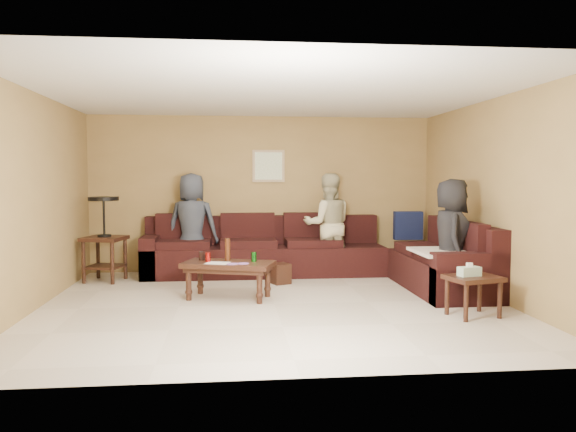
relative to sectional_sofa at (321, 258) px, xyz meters
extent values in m
plane|color=beige|center=(-0.81, -1.52, -0.33)|extent=(5.50, 5.50, 0.00)
cube|color=silver|center=(-0.81, -1.52, 2.12)|extent=(5.50, 5.00, 0.10)
cube|color=olive|center=(-0.81, 0.98, 0.92)|extent=(5.50, 0.10, 2.50)
cube|color=olive|center=(-0.81, -4.02, 0.92)|extent=(5.50, 0.10, 2.50)
cube|color=olive|center=(-3.56, -1.52, 0.92)|extent=(0.10, 5.00, 2.50)
cube|color=olive|center=(1.94, -1.52, 0.92)|extent=(0.10, 5.00, 2.50)
cube|color=black|center=(-0.81, 0.53, -0.10)|extent=(3.70, 0.90, 0.45)
cube|color=black|center=(-0.81, 0.86, 0.35)|extent=(3.70, 0.24, 0.45)
cube|color=black|center=(-2.54, 0.53, -0.01)|extent=(0.24, 0.90, 0.63)
cube|color=black|center=(1.49, -0.92, -0.10)|extent=(0.90, 2.00, 0.45)
cube|color=black|center=(1.82, -0.92, 0.35)|extent=(0.24, 2.00, 0.45)
cube|color=black|center=(1.49, -1.80, -0.01)|extent=(0.90, 0.24, 0.63)
cube|color=#12193B|center=(1.49, 0.53, 0.42)|extent=(0.45, 0.14, 0.45)
cube|color=beige|center=(1.49, -1.37, 0.25)|extent=(1.00, 0.85, 0.04)
cube|color=#321910|center=(-1.36, -1.14, 0.11)|extent=(1.22, 0.86, 0.06)
cube|color=#321910|center=(-1.36, -1.14, 0.05)|extent=(1.12, 0.76, 0.05)
cylinder|color=#321910|center=(-1.85, -1.20, -0.12)|extent=(0.07, 0.07, 0.40)
cylinder|color=#321910|center=(-0.99, -1.47, -0.12)|extent=(0.07, 0.07, 0.40)
cylinder|color=#321910|center=(-1.73, -0.81, -0.12)|extent=(0.07, 0.07, 0.40)
cylinder|color=#321910|center=(-0.87, -1.09, -0.12)|extent=(0.07, 0.07, 0.40)
cylinder|color=#B01714|center=(-1.62, -1.12, 0.20)|extent=(0.07, 0.07, 0.12)
cylinder|color=#116217|center=(-1.04, -1.14, 0.20)|extent=(0.07, 0.07, 0.12)
cylinder|color=#3E1E0E|center=(-1.37, -1.01, 0.28)|extent=(0.07, 0.07, 0.28)
cylinder|color=black|center=(-1.70, -0.95, 0.19)|extent=(0.08, 0.08, 0.11)
cube|color=silver|center=(-1.49, -1.23, 0.14)|extent=(0.33, 0.29, 0.00)
cylinder|color=#EE5485|center=(-1.31, -1.32, 0.14)|extent=(0.14, 0.14, 0.01)
cylinder|color=#EE5485|center=(-1.18, -1.31, 0.14)|extent=(0.14, 0.14, 0.01)
cube|color=#321910|center=(-3.16, 0.22, 0.30)|extent=(0.66, 0.66, 0.05)
cube|color=#321910|center=(-3.16, 0.22, -0.11)|extent=(0.58, 0.58, 0.03)
cylinder|color=#321910|center=(-3.43, 0.07, -0.01)|extent=(0.05, 0.05, 0.63)
cylinder|color=#321910|center=(-3.01, -0.04, -0.01)|extent=(0.05, 0.05, 0.63)
cylinder|color=#321910|center=(-3.32, 0.49, -0.01)|extent=(0.05, 0.05, 0.63)
cylinder|color=#321910|center=(-2.90, 0.38, -0.01)|extent=(0.05, 0.05, 0.63)
cylinder|color=black|center=(-3.16, 0.22, 0.34)|extent=(0.20, 0.20, 0.03)
cylinder|color=black|center=(-3.16, 0.22, 0.62)|extent=(0.03, 0.03, 0.52)
cylinder|color=black|center=(-3.16, 0.22, 0.88)|extent=(0.43, 0.43, 0.05)
cube|color=#321910|center=(1.30, -2.33, 0.10)|extent=(0.63, 0.56, 0.05)
cylinder|color=#321910|center=(1.13, -2.54, -0.11)|extent=(0.05, 0.05, 0.42)
cylinder|color=#321910|center=(1.55, -2.44, -0.11)|extent=(0.05, 0.05, 0.42)
cylinder|color=#321910|center=(1.05, -2.22, -0.11)|extent=(0.05, 0.05, 0.42)
cylinder|color=#321910|center=(1.47, -2.12, -0.11)|extent=(0.05, 0.05, 0.42)
cube|color=silver|center=(1.25, -2.33, 0.17)|extent=(0.26, 0.17, 0.10)
cube|color=silver|center=(1.25, -2.33, 0.24)|extent=(0.06, 0.04, 0.05)
cube|color=#321910|center=(-0.63, -0.23, -0.18)|extent=(0.31, 0.31, 0.29)
cube|color=tan|center=(-0.71, 0.96, 1.37)|extent=(0.52, 0.03, 0.52)
cube|color=white|center=(-0.71, 0.95, 1.37)|extent=(0.44, 0.01, 0.44)
imported|color=#2C323E|center=(-1.92, 0.56, 0.47)|extent=(0.86, 0.65, 1.58)
imported|color=#BFB78E|center=(0.17, 0.39, 0.46)|extent=(0.78, 0.61, 1.58)
imported|color=black|center=(1.46, -1.30, 0.42)|extent=(0.65, 0.83, 1.50)
camera|label=1|loc=(-1.33, -8.13, 1.20)|focal=35.00mm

